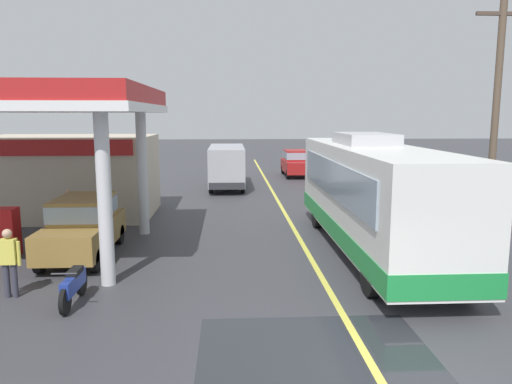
{
  "coord_description": "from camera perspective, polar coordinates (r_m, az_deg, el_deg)",
  "views": [
    {
      "loc": [
        -2.43,
        -6.9,
        4.28
      ],
      "look_at": [
        -1.5,
        10.0,
        1.6
      ],
      "focal_mm": 34.26,
      "sensor_mm": 36.0,
      "label": 1
    }
  ],
  "objects": [
    {
      "name": "lane_divider_stripe",
      "position": [
        22.44,
        3.12,
        -2.0
      ],
      "size": [
        0.16,
        50.0,
        0.01
      ],
      "primitive_type": "cube",
      "color": "#D8CC4C",
      "rests_on": "ground"
    },
    {
      "name": "ground",
      "position": [
        27.34,
        1.98,
        -0.01
      ],
      "size": [
        120.0,
        120.0,
        0.0
      ],
      "primitive_type": "plane",
      "color": "#38383D"
    },
    {
      "name": "pedestrian_by_shop",
      "position": [
        12.92,
        -26.88,
        -7.02
      ],
      "size": [
        0.55,
        0.22,
        1.66
      ],
      "color": "#33333F",
      "rests_on": "ground"
    },
    {
      "name": "utility_pole_roadside",
      "position": [
        18.5,
        26.17,
        8.01
      ],
      "size": [
        1.8,
        0.24,
        8.15
      ],
      "color": "brown",
      "rests_on": "ground"
    },
    {
      "name": "minibus_opposing_lane",
      "position": [
        28.83,
        -3.44,
        3.4
      ],
      "size": [
        2.04,
        6.13,
        2.44
      ],
      "color": "#A5A5AD",
      "rests_on": "ground"
    },
    {
      "name": "car_at_pump",
      "position": [
        15.74,
        -19.54,
        -3.51
      ],
      "size": [
        1.7,
        4.2,
        1.82
      ],
      "color": "olive",
      "rests_on": "ground"
    },
    {
      "name": "motorcycle_parked_forecourt",
      "position": [
        12.06,
        -20.53,
        -10.14
      ],
      "size": [
        0.55,
        1.8,
        0.92
      ],
      "color": "black",
      "rests_on": "ground"
    },
    {
      "name": "gas_station_roadside",
      "position": [
        20.28,
        -22.8,
        3.62
      ],
      "size": [
        9.1,
        11.95,
        5.1
      ],
      "color": "#B21E1E",
      "rests_on": "ground"
    },
    {
      "name": "coach_bus_main",
      "position": [
        15.72,
        13.38,
        -0.62
      ],
      "size": [
        2.6,
        11.04,
        3.69
      ],
      "color": "white",
      "rests_on": "ground"
    },
    {
      "name": "pedestrian_near_pump",
      "position": [
        18.53,
        -20.99,
        -2.02
      ],
      "size": [
        0.55,
        0.22,
        1.66
      ],
      "color": "#33333F",
      "rests_on": "ground"
    },
    {
      "name": "car_trailing_behind_bus",
      "position": [
        34.53,
        4.66,
        3.55
      ],
      "size": [
        1.7,
        4.2,
        1.82
      ],
      "color": "maroon",
      "rests_on": "ground"
    }
  ]
}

